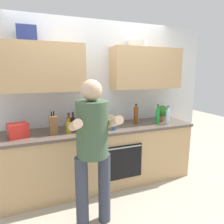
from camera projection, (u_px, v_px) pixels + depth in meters
The scene contains 18 objects.
ground_plane at pixel (103, 183), 3.18m from camera, with size 12.00×12.00×0.00m, color #B2A893.
back_wall_unit at pixel (97, 86), 3.14m from camera, with size 4.00×0.38×2.50m.
counter at pixel (103, 156), 3.09m from camera, with size 2.84×0.67×0.90m.
person_standing at pixel (93, 143), 2.14m from camera, with size 0.49×0.45×1.64m.
bottle_oil at pixel (68, 127), 2.71m from camera, with size 0.07×0.07×0.23m.
bottle_hotsauce at pixel (69, 122), 2.98m from camera, with size 0.07×0.07×0.23m.
bottle_vinegar at pixel (136, 115), 3.22m from camera, with size 0.07×0.07×0.32m.
bottle_syrup at pixel (69, 124), 2.88m from camera, with size 0.06×0.06×0.22m.
bottle_soda at pixel (158, 116), 3.22m from camera, with size 0.06×0.06×0.31m.
bottle_water at pixel (168, 116), 3.23m from camera, with size 0.06×0.06×0.29m.
bottle_soy at pixel (73, 124), 2.80m from camera, with size 0.06×0.06×0.27m.
cup_tea at pixel (114, 126), 2.89m from camera, with size 0.07×0.07×0.10m, color #33598C.
cup_coffee at pixel (136, 119), 3.37m from camera, with size 0.07×0.07×0.10m, color white.
knife_block at pixel (53, 125), 2.68m from camera, with size 0.10×0.14×0.31m.
potted_herb at pixel (162, 112), 3.41m from camera, with size 0.19×0.19×0.27m.
grocery_bag_bread at pixel (107, 121), 3.11m from camera, with size 0.22×0.17×0.15m, color tan.
grocery_bag_rice at pixel (87, 120), 2.98m from camera, with size 0.24×0.15×0.24m, color beige.
grocery_bag_crisps at pixel (18, 130), 2.53m from camera, with size 0.23×0.19×0.18m, color red.
Camera 1 is at (-0.93, -2.76, 1.70)m, focal length 32.34 mm.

